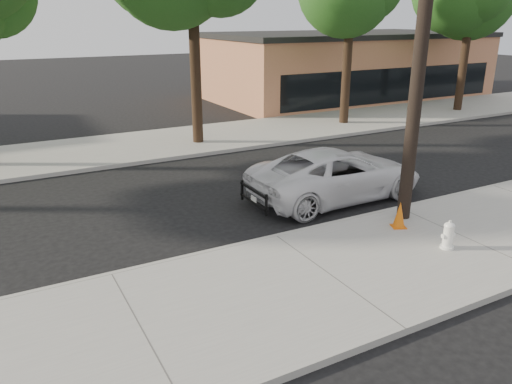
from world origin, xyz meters
TOP-DOWN VIEW (x-y plane):
  - ground at (0.00, 0.00)m, footprint 120.00×120.00m
  - near_sidewalk at (0.00, -4.30)m, footprint 90.00×4.40m
  - far_sidewalk at (0.00, 8.50)m, footprint 90.00×5.00m
  - curb_near at (0.00, -2.10)m, footprint 90.00×0.12m
  - building_main at (16.00, 16.00)m, footprint 18.00×10.00m
  - utility_pole at (3.60, -2.70)m, footprint 1.40×0.34m
  - police_cruiser at (3.17, -0.29)m, footprint 5.47×2.60m
  - fire_hydrant at (3.12, -4.60)m, footprint 0.34×0.31m
  - traffic_cone at (3.01, -3.15)m, footprint 0.46×0.46m

SIDE VIEW (x-z plane):
  - ground at x=0.00m, z-range 0.00..0.00m
  - near_sidewalk at x=0.00m, z-range 0.00..0.15m
  - far_sidewalk at x=0.00m, z-range 0.00..0.15m
  - curb_near at x=0.00m, z-range -0.01..0.15m
  - fire_hydrant at x=3.12m, z-range 0.14..0.78m
  - traffic_cone at x=3.01m, z-range 0.14..0.81m
  - police_cruiser at x=3.17m, z-range 0.00..1.51m
  - building_main at x=16.00m, z-range 0.00..4.00m
  - utility_pole at x=3.60m, z-range 0.20..9.20m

